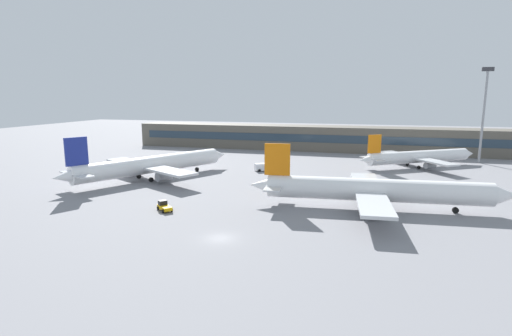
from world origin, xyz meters
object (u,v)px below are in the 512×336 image
at_px(airplane_far, 420,157).
at_px(service_van_white, 264,167).
at_px(floodlight_tower_west, 484,109).
at_px(airplane_near, 377,190).
at_px(airplane_mid, 153,165).
at_px(baggage_tug_yellow, 164,206).

bearing_deg(airplane_far, service_van_white, -156.62).
xyz_separation_m(service_van_white, floodlight_tower_west, (59.61, 30.59, 15.17)).
distance_m(airplane_near, airplane_mid, 54.25).
height_order(airplane_mid, baggage_tug_yellow, airplane_mid).
distance_m(airplane_mid, baggage_tug_yellow, 29.27).
height_order(baggage_tug_yellow, service_van_white, service_van_white).
bearing_deg(floodlight_tower_west, airplane_near, -116.62).
bearing_deg(airplane_mid, airplane_far, 28.54).
relative_size(airplane_near, baggage_tug_yellow, 12.56).
relative_size(airplane_mid, baggage_tug_yellow, 11.60).
xyz_separation_m(airplane_mid, baggage_tug_yellow, (16.11, -24.28, -2.76)).
xyz_separation_m(baggage_tug_yellow, floodlight_tower_west, (67.16, 72.35, 15.48)).
xyz_separation_m(airplane_mid, floodlight_tower_west, (83.28, 48.06, 12.72)).
height_order(airplane_far, floodlight_tower_west, floodlight_tower_west).
bearing_deg(service_van_white, airplane_near, -46.45).
relative_size(airplane_near, floodlight_tower_west, 1.65).
height_order(airplane_mid, floodlight_tower_west, floodlight_tower_west).
relative_size(airplane_near, airplane_far, 1.37).
bearing_deg(airplane_near, baggage_tug_yellow, -162.88).
bearing_deg(airplane_near, floodlight_tower_west, 63.38).
bearing_deg(service_van_white, baggage_tug_yellow, -100.25).
relative_size(baggage_tug_yellow, floodlight_tower_west, 0.13).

